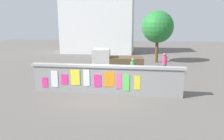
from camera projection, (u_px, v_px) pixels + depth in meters
ground at (122, 66)px, 18.96m from camera, size 60.00×60.00×0.00m
poster_wall at (106, 79)px, 11.06m from camera, size 7.93×0.42×1.54m
auto_rickshaw_truck at (115, 62)px, 15.57m from camera, size 3.74×1.88×1.85m
motorcycle at (61, 75)px, 13.30m from camera, size 1.90×0.56×0.87m
bicycle_near at (157, 78)px, 13.18m from camera, size 1.69×0.48×0.95m
bicycle_far at (91, 78)px, 13.11m from camera, size 1.65×0.61×0.95m
person_walking at (133, 68)px, 12.83m from camera, size 0.48×0.48×1.62m
person_bystander at (164, 62)px, 15.06m from camera, size 0.38×0.38×1.62m
tree_roadside at (158, 27)px, 19.96m from camera, size 2.95×2.95×4.82m
building_background at (98, 21)px, 27.31m from camera, size 9.17×4.80×8.01m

